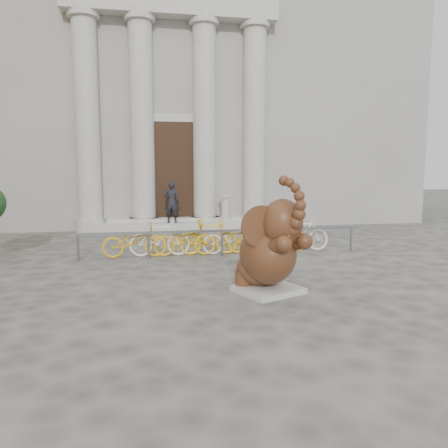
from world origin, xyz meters
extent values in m
plane|color=#474442|center=(0.00, 0.00, 0.00)|extent=(80.00, 80.00, 0.00)
cube|color=gray|center=(0.00, 15.00, 6.00)|extent=(22.00, 10.00, 12.00)
cube|color=#A8A59E|center=(0.00, 9.80, 8.40)|extent=(8.00, 1.00, 0.80)
cube|color=black|center=(0.00, 9.92, 2.30)|extent=(2.40, 0.16, 4.00)
cylinder|color=#A8A59E|center=(-3.20, 9.80, 4.00)|extent=(0.90, 0.90, 8.00)
cylinder|color=#A8A59E|center=(-1.20, 9.80, 4.00)|extent=(0.90, 0.90, 8.00)
cylinder|color=#A8A59E|center=(1.20, 9.80, 4.00)|extent=(0.90, 0.90, 8.00)
cylinder|color=#A8A59E|center=(3.20, 9.80, 4.00)|extent=(0.90, 0.90, 8.00)
cube|color=#A8A59E|center=(0.00, 9.40, 0.18)|extent=(6.00, 1.20, 0.36)
cube|color=#A8A59E|center=(1.13, 0.52, 0.06)|extent=(1.43, 1.37, 0.11)
ellipsoid|color=black|center=(1.03, 0.74, 0.45)|extent=(1.22, 1.20, 0.72)
ellipsoid|color=black|center=(1.12, 0.54, 0.76)|extent=(1.52, 1.66, 1.17)
cylinder|color=black|center=(0.69, 0.76, 0.26)|extent=(0.44, 0.44, 0.29)
cylinder|color=black|center=(1.25, 1.00, 0.26)|extent=(0.44, 0.44, 0.29)
cylinder|color=black|center=(1.07, 0.03, 0.99)|extent=(0.51, 0.72, 0.45)
cylinder|color=black|center=(1.52, 0.22, 0.99)|extent=(0.51, 0.72, 0.45)
ellipsoid|color=black|center=(1.28, 0.17, 1.39)|extent=(0.98, 0.96, 0.90)
cylinder|color=black|center=(0.88, 0.14, 1.34)|extent=(0.76, 0.13, 0.76)
cylinder|color=black|center=(1.57, 0.44, 1.34)|extent=(0.61, 0.55, 0.76)
cone|color=beige|center=(1.24, -0.09, 1.21)|extent=(0.22, 0.25, 0.12)
cone|color=beige|center=(1.49, 0.02, 1.21)|extent=(0.12, 0.27, 0.12)
cube|color=slate|center=(0.90, 4.22, 0.70)|extent=(8.00, 0.06, 0.06)
cylinder|color=slate|center=(-2.90, 4.22, 0.35)|extent=(0.06, 0.06, 0.70)
cylinder|color=slate|center=(-1.10, 4.22, 0.35)|extent=(0.06, 0.06, 0.70)
cylinder|color=slate|center=(0.90, 4.22, 0.35)|extent=(0.06, 0.06, 0.70)
cylinder|color=slate|center=(2.90, 4.22, 0.35)|extent=(0.06, 0.06, 0.70)
cylinder|color=slate|center=(4.70, 4.22, 0.35)|extent=(0.06, 0.06, 0.70)
imported|color=gold|center=(-1.47, 4.47, 0.50)|extent=(1.70, 0.50, 1.00)
imported|color=silver|center=(-0.80, 4.47, 0.50)|extent=(1.66, 0.47, 1.00)
imported|color=gold|center=(-0.12, 4.47, 0.50)|extent=(1.70, 0.50, 1.00)
imported|color=gold|center=(0.56, 4.47, 0.50)|extent=(1.66, 0.47, 1.00)
imported|color=silver|center=(1.24, 4.47, 0.50)|extent=(1.70, 0.50, 1.00)
imported|color=gold|center=(1.91, 4.47, 0.50)|extent=(1.66, 0.47, 1.00)
imported|color=gold|center=(2.59, 4.47, 0.50)|extent=(1.70, 0.50, 1.00)
imported|color=silver|center=(3.27, 4.47, 0.50)|extent=(1.66, 0.47, 1.00)
imported|color=black|center=(-0.16, 9.16, 1.15)|extent=(0.66, 0.52, 1.58)
cylinder|color=#A8A59E|center=(1.89, 9.10, 0.42)|extent=(0.43, 0.43, 0.13)
cylinder|color=#A8A59E|center=(1.89, 9.10, 0.84)|extent=(0.30, 0.30, 0.97)
cylinder|color=#A8A59E|center=(1.89, 9.10, 1.36)|extent=(0.43, 0.43, 0.11)
camera|label=1|loc=(-1.20, -7.40, 2.36)|focal=35.00mm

